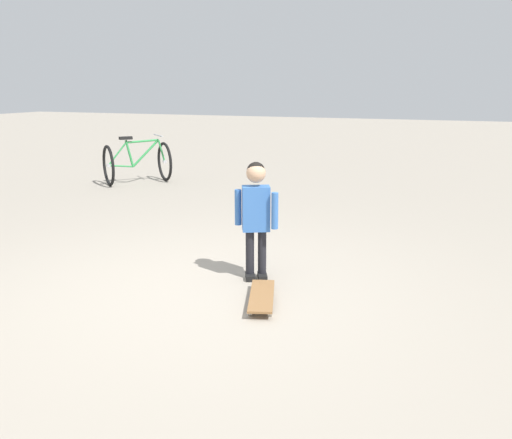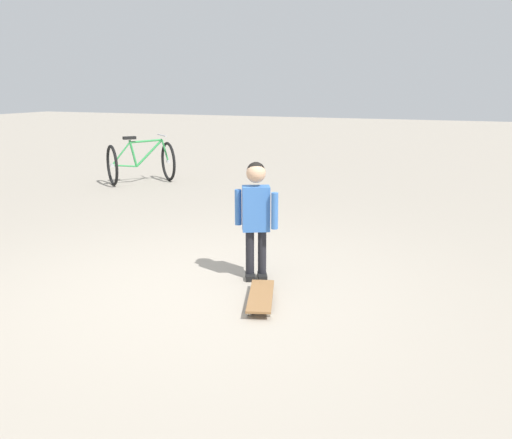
# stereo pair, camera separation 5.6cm
# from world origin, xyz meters

# --- Properties ---
(ground_plane) EXTENTS (50.00, 50.00, 0.00)m
(ground_plane) POSITION_xyz_m (0.00, 0.00, 0.00)
(ground_plane) COLOR #9E9384
(child_person) EXTENTS (0.25, 0.41, 1.06)m
(child_person) POSITION_xyz_m (-0.52, 0.39, 0.66)
(child_person) COLOR black
(child_person) RESTS_ON ground
(skateboard) EXTENTS (0.69, 0.38, 0.07)m
(skateboard) POSITION_xyz_m (-0.01, 0.64, 0.06)
(skateboard) COLOR olive
(skateboard) RESTS_ON ground
(bicycle_near) EXTENTS (1.28, 1.23, 0.85)m
(bicycle_near) POSITION_xyz_m (-4.23, -3.32, 0.38)
(bicycle_near) COLOR black
(bicycle_near) RESTS_ON ground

